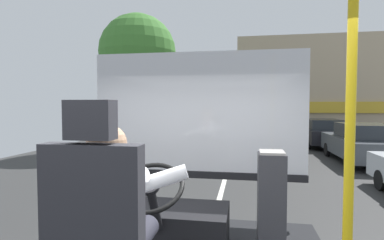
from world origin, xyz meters
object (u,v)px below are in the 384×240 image
(steering_console, at_px, (167,227))
(fare_box, at_px, (271,204))
(handrail_pole, at_px, (349,155))
(bus_driver, at_px, (112,211))
(parked_car_black, at_px, (322,132))
(parked_car_charcoal, at_px, (365,143))

(steering_console, bearing_deg, fare_box, 5.07)
(steering_console, xyz_separation_m, fare_box, (0.92, 0.08, 0.24))
(steering_console, height_order, handrail_pole, handrail_pole)
(bus_driver, bearing_deg, handrail_pole, -0.61)
(handrail_pole, bearing_deg, fare_box, 100.82)
(bus_driver, bearing_deg, parked_car_black, 73.07)
(parked_car_black, bearing_deg, fare_box, -104.82)
(bus_driver, bearing_deg, parked_car_charcoal, 64.43)
(bus_driver, xyz_separation_m, parked_car_black, (4.59, 15.06, -0.84))
(handrail_pole, relative_size, fare_box, 2.37)
(bus_driver, xyz_separation_m, parked_car_charcoal, (5.00, 10.45, -0.81))
(bus_driver, xyz_separation_m, fare_box, (0.92, 1.22, -0.31))
(parked_car_charcoal, relative_size, parked_car_black, 0.99)
(steering_console, distance_m, fare_box, 0.96)
(handrail_pole, relative_size, parked_car_charcoal, 0.52)
(handrail_pole, bearing_deg, parked_car_charcoal, 69.83)
(parked_car_black, bearing_deg, steering_console, -108.23)
(fare_box, relative_size, parked_car_black, 0.22)
(fare_box, height_order, parked_car_charcoal, fare_box)
(parked_car_charcoal, bearing_deg, bus_driver, -115.57)
(steering_console, bearing_deg, bus_driver, -90.00)
(handrail_pole, distance_m, parked_car_charcoal, 11.21)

